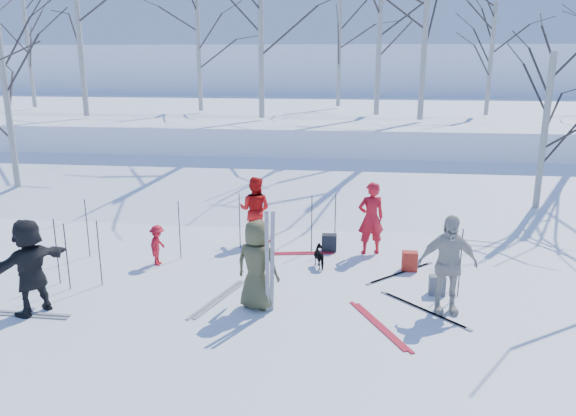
# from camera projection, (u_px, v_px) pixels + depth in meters

# --- Properties ---
(ground) EXTENTS (120.00, 120.00, 0.00)m
(ground) POSITION_uv_depth(u_px,v_px,m) (279.00, 294.00, 10.76)
(ground) COLOR white
(ground) RESTS_ON ground
(snow_ramp) EXTENTS (70.00, 9.49, 4.12)m
(snow_ramp) POSITION_uv_depth(u_px,v_px,m) (309.00, 197.00, 17.42)
(snow_ramp) COLOR white
(snow_ramp) RESTS_ON ground
(snow_plateau) EXTENTS (70.00, 18.00, 2.20)m
(snow_plateau) POSITION_uv_depth(u_px,v_px,m) (327.00, 129.00, 26.78)
(snow_plateau) COLOR white
(snow_plateau) RESTS_ON ground
(far_hill) EXTENTS (90.00, 30.00, 6.00)m
(far_hill) POSITION_uv_depth(u_px,v_px,m) (340.00, 85.00, 46.62)
(far_hill) COLOR white
(far_hill) RESTS_ON ground
(skier_olive_center) EXTENTS (0.92, 0.73, 1.65)m
(skier_olive_center) POSITION_uv_depth(u_px,v_px,m) (257.00, 265.00, 9.97)
(skier_olive_center) COLOR #45462A
(skier_olive_center) RESTS_ON ground
(skier_red_north) EXTENTS (0.70, 0.56, 1.68)m
(skier_red_north) POSITION_uv_depth(u_px,v_px,m) (371.00, 218.00, 12.75)
(skier_red_north) COLOR red
(skier_red_north) RESTS_ON ground
(skier_redor_behind) EXTENTS (0.88, 0.74, 1.63)m
(skier_redor_behind) POSITION_uv_depth(u_px,v_px,m) (255.00, 210.00, 13.53)
(skier_redor_behind) COLOR red
(skier_redor_behind) RESTS_ON ground
(skier_red_seated) EXTENTS (0.36, 0.59, 0.89)m
(skier_red_seated) POSITION_uv_depth(u_px,v_px,m) (158.00, 245.00, 12.15)
(skier_red_seated) COLOR red
(skier_red_seated) RESTS_ON ground
(skier_cream_east) EXTENTS (1.10, 0.56, 1.79)m
(skier_cream_east) POSITION_uv_depth(u_px,v_px,m) (447.00, 264.00, 9.78)
(skier_cream_east) COLOR beige
(skier_cream_east) RESTS_ON ground
(skier_grey_west) EXTENTS (1.23, 1.65, 1.73)m
(skier_grey_west) POSITION_uv_depth(u_px,v_px,m) (30.00, 266.00, 9.77)
(skier_grey_west) COLOR black
(skier_grey_west) RESTS_ON ground
(dog) EXTENTS (0.46, 0.61, 0.47)m
(dog) POSITION_uv_depth(u_px,v_px,m) (321.00, 257.00, 12.05)
(dog) COLOR black
(dog) RESTS_ON ground
(upright_ski_left) EXTENTS (0.09, 0.16, 1.90)m
(upright_ski_left) POSITION_uv_depth(u_px,v_px,m) (267.00, 263.00, 9.70)
(upright_ski_left) COLOR silver
(upright_ski_left) RESTS_ON ground
(upright_ski_right) EXTENTS (0.14, 0.23, 1.89)m
(upright_ski_right) POSITION_uv_depth(u_px,v_px,m) (272.00, 262.00, 9.72)
(upright_ski_right) COLOR silver
(upright_ski_right) RESTS_ON ground
(ski_pair_a) EXTENTS (2.10, 2.10, 0.02)m
(ski_pair_a) POSITION_uv_depth(u_px,v_px,m) (424.00, 310.00, 10.05)
(ski_pair_a) COLOR silver
(ski_pair_a) RESTS_ON ground
(ski_pair_b) EXTENTS (1.73, 2.06, 0.02)m
(ski_pair_b) POSITION_uv_depth(u_px,v_px,m) (379.00, 325.00, 9.47)
(ski_pair_b) COLOR #AF1928
(ski_pair_b) RESTS_ON ground
(ski_pair_c) EXTENTS (1.29, 2.01, 0.02)m
(ski_pair_c) POSITION_uv_depth(u_px,v_px,m) (219.00, 299.00, 10.52)
(ski_pair_c) COLOR silver
(ski_pair_c) RESTS_ON ground
(ski_pair_d) EXTENTS (0.29, 1.91, 0.02)m
(ski_pair_d) POSITION_uv_depth(u_px,v_px,m) (19.00, 314.00, 9.90)
(ski_pair_d) COLOR silver
(ski_pair_d) RESTS_ON ground
(ski_pair_e) EXTENTS (0.85, 1.97, 0.02)m
(ski_pair_e) POSITION_uv_depth(u_px,v_px,m) (294.00, 253.00, 12.92)
(ski_pair_e) COLOR #AF1928
(ski_pair_e) RESTS_ON ground
(ski_pair_f) EXTENTS (2.10, 2.10, 0.02)m
(ski_pair_f) POSITION_uv_depth(u_px,v_px,m) (400.00, 273.00, 11.75)
(ski_pair_f) COLOR silver
(ski_pair_f) RESTS_ON ground
(ski_pole_a) EXTENTS (0.02, 0.02, 1.34)m
(ski_pole_a) POSITION_uv_depth(u_px,v_px,m) (180.00, 230.00, 12.45)
(ski_pole_a) COLOR black
(ski_pole_a) RESTS_ON ground
(ski_pole_b) EXTENTS (0.02, 0.02, 1.34)m
(ski_pole_b) POSITION_uv_depth(u_px,v_px,m) (99.00, 253.00, 10.99)
(ski_pole_b) COLOR black
(ski_pole_b) RESTS_ON ground
(ski_pole_c) EXTENTS (0.02, 0.02, 1.34)m
(ski_pole_c) POSITION_uv_depth(u_px,v_px,m) (87.00, 228.00, 12.58)
(ski_pole_c) COLOR black
(ski_pole_c) RESTS_ON ground
(ski_pole_d) EXTENTS (0.02, 0.02, 1.34)m
(ski_pole_d) POSITION_uv_depth(u_px,v_px,m) (335.00, 222.00, 13.02)
(ski_pole_d) COLOR black
(ski_pole_d) RESTS_ON ground
(ski_pole_e) EXTENTS (0.02, 0.02, 1.34)m
(ski_pole_e) POSITION_uv_depth(u_px,v_px,m) (460.00, 263.00, 10.46)
(ski_pole_e) COLOR black
(ski_pole_e) RESTS_ON ground
(ski_pole_f) EXTENTS (0.02, 0.02, 1.34)m
(ski_pole_f) POSITION_uv_depth(u_px,v_px,m) (312.00, 224.00, 12.92)
(ski_pole_f) COLOR black
(ski_pole_f) RESTS_ON ground
(ski_pole_g) EXTENTS (0.02, 0.02, 1.34)m
(ski_pole_g) POSITION_uv_depth(u_px,v_px,m) (67.00, 257.00, 10.79)
(ski_pole_g) COLOR black
(ski_pole_g) RESTS_ON ground
(ski_pole_h) EXTENTS (0.02, 0.02, 1.34)m
(ski_pole_h) POSITION_uv_depth(u_px,v_px,m) (57.00, 252.00, 11.08)
(ski_pole_h) COLOR black
(ski_pole_h) RESTS_ON ground
(ski_pole_i) EXTENTS (0.02, 0.02, 1.34)m
(ski_pole_i) POSITION_uv_depth(u_px,v_px,m) (455.00, 257.00, 10.77)
(ski_pole_i) COLOR black
(ski_pole_i) RESTS_ON ground
(ski_pole_j) EXTENTS (0.02, 0.02, 1.34)m
(ski_pole_j) POSITION_uv_depth(u_px,v_px,m) (240.00, 221.00, 13.12)
(ski_pole_j) COLOR black
(ski_pole_j) RESTS_ON ground
(backpack_red) EXTENTS (0.32, 0.22, 0.42)m
(backpack_red) POSITION_uv_depth(u_px,v_px,m) (410.00, 261.00, 11.86)
(backpack_red) COLOR #AA261A
(backpack_red) RESTS_ON ground
(backpack_grey) EXTENTS (0.30, 0.20, 0.38)m
(backpack_grey) POSITION_uv_depth(u_px,v_px,m) (437.00, 285.00, 10.68)
(backpack_grey) COLOR #575A5F
(backpack_grey) RESTS_ON ground
(backpack_dark) EXTENTS (0.34, 0.24, 0.40)m
(backpack_dark) POSITION_uv_depth(u_px,v_px,m) (329.00, 243.00, 13.06)
(backpack_dark) COLOR black
(backpack_dark) RESTS_ON ground
(birch_plateau_a) EXTENTS (3.98, 3.98, 4.82)m
(birch_plateau_a) POSITION_uv_depth(u_px,v_px,m) (28.00, 50.00, 24.09)
(birch_plateau_a) COLOR silver
(birch_plateau_a) RESTS_ON snow_plateau
(birch_plateau_b) EXTENTS (3.98, 3.98, 4.83)m
(birch_plateau_b) POSITION_uv_depth(u_px,v_px,m) (199.00, 50.00, 22.53)
(birch_plateau_b) COLOR silver
(birch_plateau_b) RESTS_ON snow_plateau
(birch_plateau_c) EXTENTS (3.48, 3.48, 4.11)m
(birch_plateau_c) POSITION_uv_depth(u_px,v_px,m) (491.00, 60.00, 20.95)
(birch_plateau_c) COLOR silver
(birch_plateau_c) RESTS_ON snow_plateau
(birch_plateau_d) EXTENTS (5.02, 5.02, 6.32)m
(birch_plateau_d) POSITION_uv_depth(u_px,v_px,m) (261.00, 27.00, 19.77)
(birch_plateau_d) COLOR silver
(birch_plateau_d) RESTS_ON snow_plateau
(birch_plateau_f) EXTENTS (4.90, 4.90, 6.15)m
(birch_plateau_f) POSITION_uv_depth(u_px,v_px,m) (380.00, 31.00, 20.80)
(birch_plateau_f) COLOR silver
(birch_plateau_f) RESTS_ON snow_plateau
(birch_plateau_g) EXTENTS (5.17, 5.17, 6.53)m
(birch_plateau_g) POSITION_uv_depth(u_px,v_px,m) (426.00, 23.00, 19.14)
(birch_plateau_g) COLOR silver
(birch_plateau_g) RESTS_ON snow_plateau
(birch_plateau_h) EXTENTS (5.32, 5.32, 6.74)m
(birch_plateau_h) POSITION_uv_depth(u_px,v_px,m) (78.00, 22.00, 20.34)
(birch_plateau_h) COLOR silver
(birch_plateau_h) RESTS_ON snow_plateau
(birch_plateau_j) EXTENTS (4.09, 4.09, 4.99)m
(birch_plateau_j) POSITION_uv_depth(u_px,v_px,m) (339.00, 49.00, 24.67)
(birch_plateau_j) COLOR silver
(birch_plateau_j) RESTS_ON snow_plateau
(birch_edge_d) EXTENTS (4.54, 4.54, 5.62)m
(birch_edge_d) POSITION_uv_depth(u_px,v_px,m) (8.00, 111.00, 16.63)
(birch_edge_d) COLOR silver
(birch_edge_d) RESTS_ON ground
(birch_edge_e) EXTENTS (3.76, 3.76, 4.51)m
(birch_edge_e) POSITION_uv_depth(u_px,v_px,m) (543.00, 140.00, 14.75)
(birch_edge_e) COLOR silver
(birch_edge_e) RESTS_ON ground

